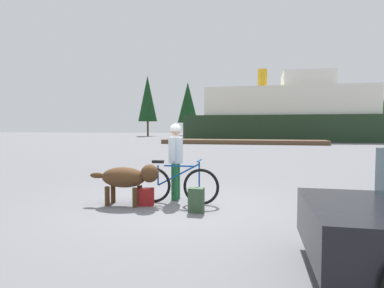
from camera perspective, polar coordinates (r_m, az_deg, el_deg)
name	(u,v)px	position (r m, az deg, el deg)	size (l,w,h in m)	color
ground_plane	(171,207)	(6.53, -3.76, -11.19)	(160.00, 160.00, 0.00)	slate
bicycle	(176,185)	(6.72, -2.81, -7.27)	(1.78, 0.44, 0.93)	black
person_cyclist	(176,154)	(7.05, -2.95, -1.83)	(0.32, 0.53, 1.68)	#19592D
dog	(128,178)	(6.69, -11.41, -5.92)	(1.50, 0.49, 0.86)	#472D19
backpack	(196,200)	(6.09, 0.77, -10.00)	(0.28, 0.20, 0.46)	#334C33
handbag_pannier	(146,197)	(6.67, -8.20, -9.36)	(0.32, 0.18, 0.35)	maroon
dock_pier	(242,142)	(31.00, 9.00, 0.40)	(15.38, 2.99, 0.40)	brown
ferry_boat	(287,116)	(39.63, 16.59, 4.91)	(23.09, 8.70, 8.54)	#1E331E
pine_tree_far_left	(148,99)	(57.81, -7.96, 8.05)	(3.37, 3.37, 10.75)	#4C331E
pine_tree_center	(242,106)	(54.77, 9.01, 6.76)	(3.89, 3.89, 8.38)	#4C331E
pine_tree_mid_back	(188,103)	(61.84, -0.76, 7.43)	(3.94, 3.94, 10.24)	#4C331E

